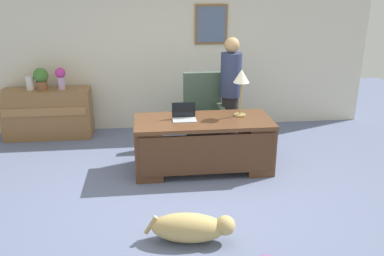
# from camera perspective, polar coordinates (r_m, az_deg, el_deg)

# --- Properties ---
(ground_plane) EXTENTS (12.00, 12.00, 0.00)m
(ground_plane) POSITION_cam_1_polar(r_m,az_deg,el_deg) (5.11, -0.44, -9.12)
(ground_plane) COLOR slate
(back_wall) EXTENTS (7.00, 0.16, 2.70)m
(back_wall) POSITION_cam_1_polar(r_m,az_deg,el_deg) (7.15, -2.69, 10.72)
(back_wall) COLOR beige
(back_wall) RESTS_ON ground_plane
(desk) EXTENTS (1.87, 0.83, 0.73)m
(desk) POSITION_cam_1_polar(r_m,az_deg,el_deg) (5.55, 1.61, -2.12)
(desk) COLOR brown
(desk) RESTS_ON ground_plane
(credenza) EXTENTS (1.43, 0.50, 0.83)m
(credenza) POSITION_cam_1_polar(r_m,az_deg,el_deg) (7.20, -19.72, 1.97)
(credenza) COLOR olive
(credenza) RESTS_ON ground_plane
(armchair) EXTENTS (0.60, 0.59, 1.17)m
(armchair) POSITION_cam_1_polar(r_m,az_deg,el_deg) (6.37, 1.64, 1.84)
(armchair) COLOR #475B4C
(armchair) RESTS_ON ground_plane
(person_standing) EXTENTS (0.32, 0.32, 1.73)m
(person_standing) POSITION_cam_1_polar(r_m,az_deg,el_deg) (6.26, 5.46, 5.10)
(person_standing) COLOR #262323
(person_standing) RESTS_ON ground_plane
(dog_lying) EXTENTS (0.92, 0.42, 0.30)m
(dog_lying) POSITION_cam_1_polar(r_m,az_deg,el_deg) (4.16, -0.05, -13.91)
(dog_lying) COLOR tan
(dog_lying) RESTS_ON ground_plane
(laptop) EXTENTS (0.32, 0.22, 0.22)m
(laptop) POSITION_cam_1_polar(r_m,az_deg,el_deg) (5.45, -1.13, 1.78)
(laptop) COLOR #B2B5BA
(laptop) RESTS_ON desk
(desk_lamp) EXTENTS (0.22, 0.22, 0.65)m
(desk_lamp) POSITION_cam_1_polar(r_m,az_deg,el_deg) (5.52, 7.00, 6.87)
(desk_lamp) COLOR #9E8447
(desk_lamp) RESTS_ON desk
(vase_with_flowers) EXTENTS (0.17, 0.17, 0.36)m
(vase_with_flowers) POSITION_cam_1_polar(r_m,az_deg,el_deg) (7.00, -18.11, 6.93)
(vase_with_flowers) COLOR #C3A6D2
(vase_with_flowers) RESTS_ON credenza
(vase_empty) EXTENTS (0.13, 0.13, 0.22)m
(vase_empty) POSITION_cam_1_polar(r_m,az_deg,el_deg) (7.13, -21.95, 5.90)
(vase_empty) COLOR silver
(vase_empty) RESTS_ON credenza
(potted_plant) EXTENTS (0.24, 0.24, 0.36)m
(potted_plant) POSITION_cam_1_polar(r_m,az_deg,el_deg) (7.07, -20.59, 6.68)
(potted_plant) COLOR brown
(potted_plant) RESTS_ON credenza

